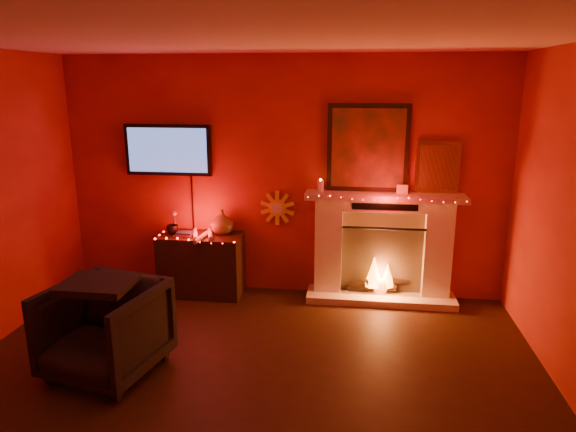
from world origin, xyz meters
The scene contains 6 objects.
room centered at (0.00, 0.00, 1.35)m, with size 5.00×5.00×5.00m.
fireplace centered at (1.14, 2.39, 0.72)m, with size 1.72×0.40×2.18m.
tv centered at (-1.30, 2.45, 1.65)m, with size 1.00×0.07×1.24m.
sunburst_clock centered at (-0.05, 2.48, 1.00)m, with size 0.40×0.03×0.40m.
console_table centered at (-0.89, 2.26, 0.40)m, with size 0.94×0.59×0.99m.
armchair centered at (-1.21, 0.51, 0.39)m, with size 0.84×0.87×0.79m, color black.
Camera 1 is at (0.81, -3.16, 2.39)m, focal length 32.00 mm.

